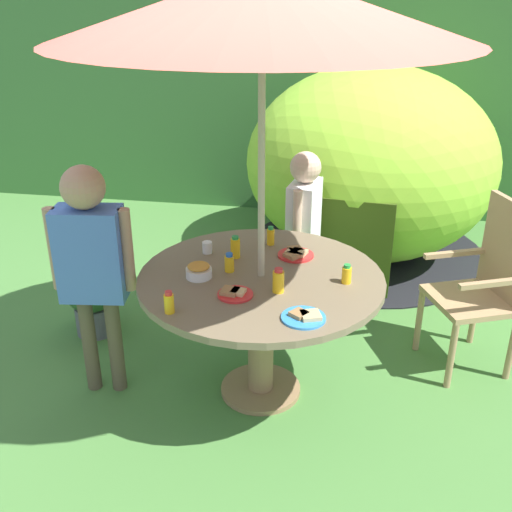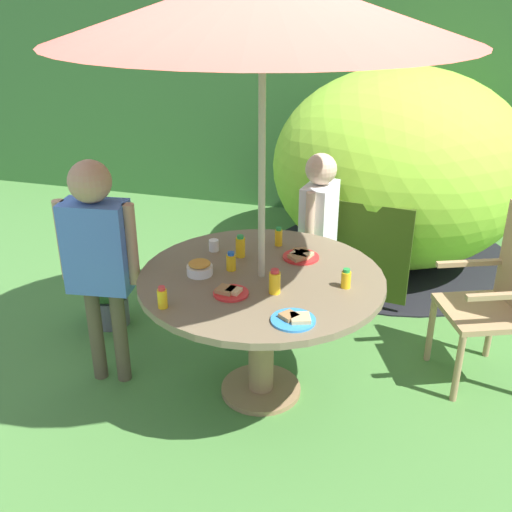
{
  "view_description": "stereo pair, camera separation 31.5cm",
  "coord_description": "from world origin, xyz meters",
  "px_view_note": "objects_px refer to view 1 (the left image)",
  "views": [
    {
      "loc": [
        0.45,
        -2.85,
        2.2
      ],
      "look_at": [
        -0.02,
        -0.02,
        0.88
      ],
      "focal_mm": 42.19,
      "sensor_mm": 36.0,
      "label": 1
    },
    {
      "loc": [
        0.76,
        -2.78,
        2.2
      ],
      "look_at": [
        -0.02,
        -0.02,
        0.88
      ],
      "focal_mm": 42.19,
      "sensor_mm": 36.0,
      "label": 2
    }
  ],
  "objects_px": {
    "dome_tent": "(370,164)",
    "cup_near": "(207,247)",
    "juice_bottle_near_right": "(278,281)",
    "juice_bottle_mid_left": "(169,303)",
    "child_in_blue_shirt": "(91,254)",
    "juice_bottle_far_right": "(235,247)",
    "plate_far_left": "(234,293)",
    "juice_bottle_front_edge": "(347,274)",
    "plate_center_back": "(304,317)",
    "wooden_chair": "(487,280)",
    "garden_table": "(261,298)",
    "child_in_white_shirt": "(304,215)",
    "juice_bottle_near_left": "(229,263)",
    "patio_umbrella": "(262,5)",
    "snack_bowl": "(199,271)",
    "plate_center_front": "(295,254)",
    "potted_plant": "(91,290)",
    "juice_bottle_mid_right": "(271,236)"
  },
  "relations": [
    {
      "from": "snack_bowl",
      "to": "juice_bottle_mid_left",
      "type": "bearing_deg",
      "value": -96.46
    },
    {
      "from": "dome_tent",
      "to": "snack_bowl",
      "type": "distance_m",
      "value": 2.38
    },
    {
      "from": "dome_tent",
      "to": "juice_bottle_mid_left",
      "type": "height_order",
      "value": "dome_tent"
    },
    {
      "from": "child_in_blue_shirt",
      "to": "juice_bottle_far_right",
      "type": "relative_size",
      "value": 10.37
    },
    {
      "from": "garden_table",
      "to": "plate_center_front",
      "type": "bearing_deg",
      "value": 61.13
    },
    {
      "from": "snack_bowl",
      "to": "plate_far_left",
      "type": "xyz_separation_m",
      "value": [
        0.23,
        -0.17,
        -0.03
      ]
    },
    {
      "from": "potted_plant",
      "to": "snack_bowl",
      "type": "bearing_deg",
      "value": -30.59
    },
    {
      "from": "juice_bottle_near_right",
      "to": "juice_bottle_front_edge",
      "type": "bearing_deg",
      "value": 24.91
    },
    {
      "from": "garden_table",
      "to": "juice_bottle_mid_right",
      "type": "bearing_deg",
      "value": 91.41
    },
    {
      "from": "wooden_chair",
      "to": "cup_near",
      "type": "relative_size",
      "value": 15.49
    },
    {
      "from": "snack_bowl",
      "to": "cup_near",
      "type": "distance_m",
      "value": 0.31
    },
    {
      "from": "dome_tent",
      "to": "juice_bottle_far_right",
      "type": "relative_size",
      "value": 17.83
    },
    {
      "from": "dome_tent",
      "to": "plate_center_back",
      "type": "relative_size",
      "value": 11.06
    },
    {
      "from": "patio_umbrella",
      "to": "juice_bottle_front_edge",
      "type": "distance_m",
      "value": 1.37
    },
    {
      "from": "patio_umbrella",
      "to": "dome_tent",
      "type": "relative_size",
      "value": 0.97
    },
    {
      "from": "dome_tent",
      "to": "cup_near",
      "type": "xyz_separation_m",
      "value": [
        -0.93,
        -1.89,
        -0.0
      ]
    },
    {
      "from": "juice_bottle_near_left",
      "to": "juice_bottle_mid_left",
      "type": "distance_m",
      "value": 0.52
    },
    {
      "from": "child_in_blue_shirt",
      "to": "plate_center_back",
      "type": "bearing_deg",
      "value": -21.52
    },
    {
      "from": "child_in_white_shirt",
      "to": "juice_bottle_near_left",
      "type": "height_order",
      "value": "child_in_white_shirt"
    },
    {
      "from": "child_in_blue_shirt",
      "to": "juice_bottle_front_edge",
      "type": "xyz_separation_m",
      "value": [
        1.35,
        0.11,
        -0.06
      ]
    },
    {
      "from": "juice_bottle_near_right",
      "to": "patio_umbrella",
      "type": "bearing_deg",
      "value": 124.72
    },
    {
      "from": "juice_bottle_near_left",
      "to": "juice_bottle_near_right",
      "type": "relative_size",
      "value": 0.81
    },
    {
      "from": "plate_center_back",
      "to": "juice_bottle_mid_left",
      "type": "bearing_deg",
      "value": -175.73
    },
    {
      "from": "plate_far_left",
      "to": "juice_bottle_front_edge",
      "type": "height_order",
      "value": "juice_bottle_front_edge"
    },
    {
      "from": "child_in_blue_shirt",
      "to": "plate_center_front",
      "type": "bearing_deg",
      "value": 13.22
    },
    {
      "from": "potted_plant",
      "to": "plate_far_left",
      "type": "height_order",
      "value": "plate_far_left"
    },
    {
      "from": "juice_bottle_near_right",
      "to": "garden_table",
      "type": "bearing_deg",
      "value": 124.72
    },
    {
      "from": "plate_center_front",
      "to": "juice_bottle_near_right",
      "type": "distance_m",
      "value": 0.45
    },
    {
      "from": "plate_center_back",
      "to": "juice_bottle_near_left",
      "type": "relative_size",
      "value": 1.98
    },
    {
      "from": "juice_bottle_near_right",
      "to": "juice_bottle_near_left",
      "type": "bearing_deg",
      "value": 147.01
    },
    {
      "from": "juice_bottle_near_right",
      "to": "juice_bottle_mid_left",
      "type": "xyz_separation_m",
      "value": [
        -0.48,
        -0.29,
        -0.01
      ]
    },
    {
      "from": "juice_bottle_far_right",
      "to": "juice_bottle_mid_left",
      "type": "bearing_deg",
      "value": -105.6
    },
    {
      "from": "cup_near",
      "to": "child_in_white_shirt",
      "type": "bearing_deg",
      "value": 53.61
    },
    {
      "from": "child_in_blue_shirt",
      "to": "juice_bottle_front_edge",
      "type": "distance_m",
      "value": 1.36
    },
    {
      "from": "wooden_chair",
      "to": "juice_bottle_far_right",
      "type": "height_order",
      "value": "wooden_chair"
    },
    {
      "from": "potted_plant",
      "to": "plate_center_back",
      "type": "bearing_deg",
      "value": -30.24
    },
    {
      "from": "dome_tent",
      "to": "plate_center_back",
      "type": "bearing_deg",
      "value": -90.52
    },
    {
      "from": "juice_bottle_near_right",
      "to": "juice_bottle_mid_right",
      "type": "relative_size",
      "value": 1.14
    },
    {
      "from": "juice_bottle_near_right",
      "to": "cup_near",
      "type": "xyz_separation_m",
      "value": [
        -0.47,
        0.4,
        -0.03
      ]
    },
    {
      "from": "patio_umbrella",
      "to": "juice_bottle_near_left",
      "type": "relative_size",
      "value": 21.16
    },
    {
      "from": "child_in_white_shirt",
      "to": "snack_bowl",
      "type": "relative_size",
      "value": 8.57
    },
    {
      "from": "garden_table",
      "to": "juice_bottle_near_right",
      "type": "distance_m",
      "value": 0.28
    },
    {
      "from": "garden_table",
      "to": "child_in_blue_shirt",
      "type": "height_order",
      "value": "child_in_blue_shirt"
    },
    {
      "from": "potted_plant",
      "to": "juice_bottle_near_left",
      "type": "bearing_deg",
      "value": -22.52
    },
    {
      "from": "garden_table",
      "to": "juice_bottle_mid_left",
      "type": "bearing_deg",
      "value": -128.59
    },
    {
      "from": "dome_tent",
      "to": "juice_bottle_mid_left",
      "type": "bearing_deg",
      "value": -103.69
    },
    {
      "from": "wooden_chair",
      "to": "plate_center_back",
      "type": "relative_size",
      "value": 5.01
    },
    {
      "from": "plate_center_front",
      "to": "juice_bottle_near_right",
      "type": "xyz_separation_m",
      "value": [
        -0.04,
        -0.45,
        0.05
      ]
    },
    {
      "from": "garden_table",
      "to": "juice_bottle_near_right",
      "type": "height_order",
      "value": "juice_bottle_near_right"
    },
    {
      "from": "child_in_white_shirt",
      "to": "juice_bottle_near_left",
      "type": "bearing_deg",
      "value": -10.98
    }
  ]
}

